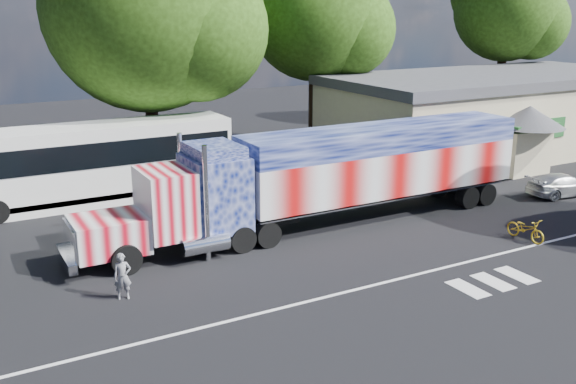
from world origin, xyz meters
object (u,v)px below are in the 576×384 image
coach_bus (98,162)px  bicycle (526,229)px  tree_n_mid (149,10)px  woman (122,276)px  tree_ne_a (317,14)px  parked_car (563,185)px  tree_far_ne (508,10)px  semi_truck (333,174)px

coach_bus → bicycle: (14.13, -14.33, -1.51)m
coach_bus → tree_n_mid: size_ratio=0.89×
tree_n_mid → coach_bus: bearing=-139.9°
woman → tree_ne_a: (18.15, 17.58, 8.15)m
parked_car → tree_far_ne: tree_far_ne is taller
semi_truck → woman: size_ratio=13.27×
coach_bus → semi_truck: bearing=-46.6°
tree_far_ne → parked_car: bearing=-127.4°
parked_car → bicycle: 7.86m
woman → semi_truck: bearing=29.1°
coach_bus → tree_n_mid: tree_n_mid is taller
semi_truck → bicycle: size_ratio=11.52×
coach_bus → woman: bearing=-99.8°
tree_n_mid → tree_ne_a: tree_n_mid is taller
parked_car → tree_n_mid: bearing=58.6°
woman → tree_n_mid: bearing=80.4°
parked_car → tree_ne_a: tree_ne_a is taller
woman → tree_ne_a: size_ratio=0.12×
parked_car → bicycle: parked_car is taller
tree_n_mid → tree_far_ne: bearing=4.2°
bicycle → tree_n_mid: (-10.03, 17.78, 8.75)m
coach_bus → tree_n_mid: bearing=40.1°
coach_bus → tree_ne_a: bearing=19.8°
semi_truck → parked_car: 13.10m
semi_truck → woman: 10.82m
parked_car → woman: 23.12m
bicycle → tree_ne_a: 21.91m
coach_bus → tree_n_mid: (4.10, 3.45, 7.24)m
tree_n_mid → tree_far_ne: (29.37, 2.14, -0.06)m
tree_far_ne → semi_truck: bearing=-150.5°
bicycle → tree_far_ne: bearing=42.7°
semi_truck → tree_far_ne: tree_far_ne is taller
tree_far_ne → tree_ne_a: bearing=179.4°
woman → tree_far_ne: 40.41m
woman → tree_n_mid: size_ratio=0.11×
semi_truck → bicycle: semi_truck is taller
coach_bus → tree_far_ne: (33.46, 5.59, 7.18)m
semi_truck → tree_n_mid: 14.57m
woman → tree_far_ne: tree_far_ne is taller
coach_bus → tree_ne_a: (16.11, 5.78, 6.96)m
tree_ne_a → tree_far_ne: size_ratio=1.01×
bicycle → tree_n_mid: 22.21m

